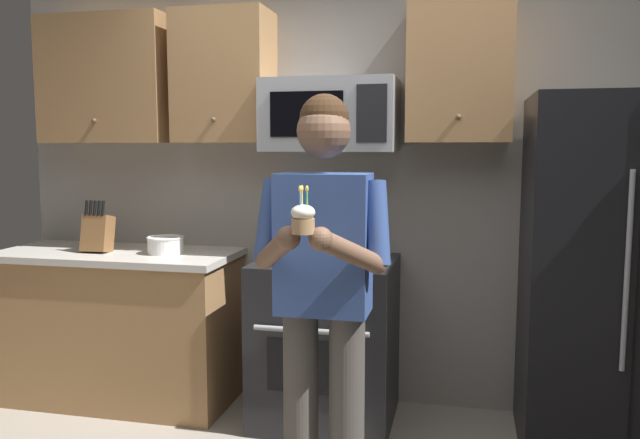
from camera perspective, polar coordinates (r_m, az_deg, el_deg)
The scene contains 10 objects.
wall_back at distance 3.84m, azimuth 3.99°, elevation 2.85°, with size 4.40×0.10×2.60m, color gray.
oven_range at distance 3.64m, azimuth 0.53°, elevation -10.79°, with size 0.76×0.70×0.93m.
microwave at distance 3.60m, azimuth 0.97°, elevation 9.30°, with size 0.74×0.41×0.40m.
refrigerator at distance 3.50m, azimuth 25.22°, elevation -4.74°, with size 0.90×0.75×1.80m.
cabinet_row_upper at distance 3.82m, azimuth -7.52°, elevation 12.54°, with size 2.78×0.36×0.76m.
counter_left at distance 4.13m, azimuth -17.54°, elevation -9.00°, with size 1.44×0.66×0.92m.
knife_block at distance 4.02m, azimuth -19.33°, elevation -1.13°, with size 0.16×0.15×0.32m.
bowl_large_white at distance 3.86m, azimuth -13.69°, elevation -2.20°, with size 0.22×0.22×0.10m.
person at distance 2.64m, azimuth 0.28°, elevation -5.55°, with size 0.60×0.48×1.76m.
cupcake at distance 2.27m, azimuth -1.54°, elevation 0.11°, with size 0.09×0.09×0.17m.
Camera 1 is at (0.60, -2.04, 1.55)m, focal length 35.66 mm.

